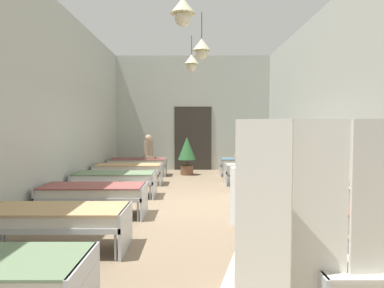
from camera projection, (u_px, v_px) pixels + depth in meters
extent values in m
cube|color=#8C755B|center=(192.00, 207.00, 7.40)|extent=(6.39, 12.80, 0.10)
cube|color=#B2B7AD|center=(191.00, 113.00, 13.49)|extent=(6.19, 0.20, 4.32)
cube|color=#B2B7AD|center=(47.00, 102.00, 7.28)|extent=(0.20, 12.20, 4.32)
cube|color=#B2B7AD|center=(337.00, 102.00, 7.31)|extent=(0.20, 12.20, 4.32)
cube|color=#2D2823|center=(191.00, 138.00, 13.41)|extent=(1.40, 0.06, 2.40)
cone|color=beige|center=(181.00, 5.00, 6.15)|extent=(0.44, 0.44, 0.28)
sphere|color=beige|center=(181.00, 18.00, 6.16)|extent=(0.28, 0.28, 0.28)
cylinder|color=brown|center=(200.00, 25.00, 8.27)|extent=(0.02, 0.02, 0.60)
cone|color=beige|center=(200.00, 45.00, 8.29)|extent=(0.44, 0.44, 0.28)
sphere|color=beige|center=(200.00, 54.00, 8.30)|extent=(0.28, 0.28, 0.28)
cylinder|color=brown|center=(190.00, 45.00, 10.40)|extent=(0.02, 0.02, 0.53)
cone|color=beige|center=(190.00, 59.00, 10.42)|extent=(0.44, 0.44, 0.28)
sphere|color=beige|center=(190.00, 67.00, 10.43)|extent=(0.28, 0.28, 0.28)
cylinder|color=#B7BCC1|center=(88.00, 287.00, 3.25)|extent=(0.03, 0.03, 0.34)
cylinder|color=#B7BCC1|center=(300.00, 287.00, 3.26)|extent=(0.03, 0.03, 0.34)
cylinder|color=#B7BCC1|center=(3.00, 230.00, 5.04)|extent=(0.03, 0.03, 0.34)
cylinder|color=#B7BCC1|center=(114.00, 247.00, 4.33)|extent=(0.03, 0.03, 0.34)
cylinder|color=#B7BCC1|center=(125.00, 230.00, 5.05)|extent=(0.03, 0.03, 0.34)
cube|color=#B7BCC1|center=(54.00, 223.00, 4.68)|extent=(1.90, 0.84, 0.07)
cube|color=#B7BCC1|center=(124.00, 229.00, 4.68)|extent=(0.04, 0.84, 0.57)
cube|color=silver|center=(54.00, 215.00, 4.67)|extent=(1.82, 0.78, 0.14)
cube|color=tan|center=(53.00, 209.00, 4.67)|extent=(1.86, 0.82, 0.02)
cylinder|color=#B7BCC1|center=(273.00, 247.00, 4.34)|extent=(0.03, 0.03, 0.34)
cylinder|color=#B7BCC1|center=(261.00, 230.00, 5.06)|extent=(0.03, 0.03, 0.34)
cylinder|color=#B7BCC1|center=(382.00, 229.00, 5.07)|extent=(0.03, 0.03, 0.34)
cube|color=#B7BCC1|center=(332.00, 222.00, 4.69)|extent=(1.90, 0.84, 0.07)
cube|color=#B7BCC1|center=(262.00, 229.00, 4.69)|extent=(0.04, 0.84, 0.57)
cube|color=silver|center=(332.00, 214.00, 4.69)|extent=(1.82, 0.78, 0.14)
cube|color=#8C4C47|center=(332.00, 208.00, 4.68)|extent=(1.86, 0.82, 0.02)
cylinder|color=#B7BCC1|center=(36.00, 212.00, 6.12)|extent=(0.03, 0.03, 0.34)
cylinder|color=#B7BCC1|center=(52.00, 203.00, 6.84)|extent=(0.03, 0.03, 0.34)
cylinder|color=#B7BCC1|center=(136.00, 212.00, 6.13)|extent=(0.03, 0.03, 0.34)
cylinder|color=#B7BCC1|center=(142.00, 203.00, 6.85)|extent=(0.03, 0.03, 0.34)
cube|color=#B7BCC1|center=(92.00, 196.00, 6.47)|extent=(1.90, 0.84, 0.07)
cube|color=#B7BCC1|center=(41.00, 201.00, 6.47)|extent=(0.04, 0.84, 0.57)
cube|color=#B7BCC1|center=(142.00, 201.00, 6.48)|extent=(0.04, 0.84, 0.57)
cube|color=silver|center=(92.00, 190.00, 6.47)|extent=(1.82, 0.78, 0.14)
cube|color=#8C4C47|center=(92.00, 186.00, 6.46)|extent=(1.86, 0.82, 0.02)
cylinder|color=#B7BCC1|center=(249.00, 212.00, 6.14)|extent=(0.03, 0.03, 0.34)
cylinder|color=#B7BCC1|center=(243.00, 203.00, 6.86)|extent=(0.03, 0.03, 0.34)
cylinder|color=#B7BCC1|center=(349.00, 211.00, 6.14)|extent=(0.03, 0.03, 0.34)
cylinder|color=#B7BCC1|center=(332.00, 203.00, 6.86)|extent=(0.03, 0.03, 0.34)
cube|color=#B7BCC1|center=(293.00, 196.00, 6.49)|extent=(1.90, 0.84, 0.07)
cube|color=#B7BCC1|center=(242.00, 201.00, 6.49)|extent=(0.04, 0.84, 0.57)
cube|color=#B7BCC1|center=(343.00, 200.00, 6.50)|extent=(0.04, 0.84, 0.57)
cube|color=silver|center=(293.00, 190.00, 6.49)|extent=(1.82, 0.78, 0.14)
cube|color=#9E9E93|center=(293.00, 186.00, 6.48)|extent=(1.86, 0.82, 0.02)
cylinder|color=#B7BCC1|center=(71.00, 192.00, 7.92)|extent=(0.03, 0.03, 0.34)
cylinder|color=#B7BCC1|center=(81.00, 187.00, 8.64)|extent=(0.03, 0.03, 0.34)
cylinder|color=#B7BCC1|center=(149.00, 192.00, 7.93)|extent=(0.03, 0.03, 0.34)
cylinder|color=#B7BCC1|center=(152.00, 187.00, 8.65)|extent=(0.03, 0.03, 0.34)
cube|color=#B7BCC1|center=(113.00, 181.00, 8.27)|extent=(1.90, 0.84, 0.07)
cube|color=#B7BCC1|center=(73.00, 185.00, 8.27)|extent=(0.04, 0.84, 0.57)
cube|color=#B7BCC1|center=(153.00, 185.00, 8.28)|extent=(0.04, 0.84, 0.57)
cube|color=white|center=(113.00, 176.00, 8.27)|extent=(1.82, 0.78, 0.14)
cube|color=slate|center=(113.00, 173.00, 8.26)|extent=(1.86, 0.82, 0.02)
cylinder|color=#B7BCC1|center=(235.00, 192.00, 7.94)|extent=(0.03, 0.03, 0.34)
cylinder|color=#B7BCC1|center=(232.00, 187.00, 8.65)|extent=(0.03, 0.03, 0.34)
cylinder|color=#B7BCC1|center=(313.00, 192.00, 7.94)|extent=(0.03, 0.03, 0.34)
cylinder|color=#B7BCC1|center=(303.00, 187.00, 8.66)|extent=(0.03, 0.03, 0.34)
cube|color=#B7BCC1|center=(271.00, 181.00, 8.29)|extent=(1.90, 0.84, 0.07)
cube|color=#B7BCC1|center=(231.00, 184.00, 8.29)|extent=(0.04, 0.84, 0.57)
cube|color=#B7BCC1|center=(310.00, 184.00, 8.30)|extent=(0.04, 0.84, 0.57)
cube|color=white|center=(271.00, 176.00, 8.28)|extent=(1.82, 0.78, 0.14)
cube|color=#9E9E93|center=(271.00, 173.00, 8.28)|extent=(1.86, 0.82, 0.02)
cylinder|color=#B7BCC1|center=(93.00, 180.00, 9.72)|extent=(0.03, 0.03, 0.34)
cylinder|color=#B7BCC1|center=(100.00, 177.00, 10.44)|extent=(0.03, 0.03, 0.34)
cylinder|color=#B7BCC1|center=(156.00, 180.00, 9.72)|extent=(0.03, 0.03, 0.34)
cylinder|color=#B7BCC1|center=(159.00, 176.00, 10.44)|extent=(0.03, 0.03, 0.34)
cube|color=#B7BCC1|center=(127.00, 171.00, 10.07)|extent=(1.90, 0.84, 0.07)
cube|color=#B7BCC1|center=(94.00, 174.00, 10.07)|extent=(0.04, 0.84, 0.57)
cube|color=#B7BCC1|center=(160.00, 174.00, 10.08)|extent=(0.04, 0.84, 0.57)
cube|color=silver|center=(127.00, 167.00, 10.06)|extent=(1.82, 0.78, 0.14)
cube|color=tan|center=(127.00, 165.00, 10.06)|extent=(1.86, 0.82, 0.02)
cylinder|color=#B7BCC1|center=(227.00, 180.00, 9.73)|extent=(0.03, 0.03, 0.34)
cylinder|color=#B7BCC1|center=(225.00, 176.00, 10.45)|extent=(0.03, 0.03, 0.34)
cylinder|color=#B7BCC1|center=(290.00, 180.00, 9.74)|extent=(0.03, 0.03, 0.34)
cylinder|color=#B7BCC1|center=(283.00, 176.00, 10.46)|extent=(0.03, 0.03, 0.34)
cube|color=#B7BCC1|center=(256.00, 171.00, 10.09)|extent=(1.90, 0.84, 0.07)
cube|color=#B7BCC1|center=(224.00, 174.00, 10.09)|extent=(0.04, 0.84, 0.57)
cube|color=#B7BCC1|center=(289.00, 174.00, 10.10)|extent=(0.04, 0.84, 0.57)
cube|color=silver|center=(256.00, 167.00, 10.08)|extent=(1.82, 0.78, 0.14)
cube|color=#9E9E93|center=(256.00, 165.00, 10.08)|extent=(1.86, 0.82, 0.02)
cylinder|color=#B7BCC1|center=(108.00, 172.00, 11.51)|extent=(0.03, 0.03, 0.34)
cylinder|color=#B7BCC1|center=(113.00, 169.00, 12.23)|extent=(0.03, 0.03, 0.34)
cylinder|color=#B7BCC1|center=(162.00, 172.00, 11.52)|extent=(0.03, 0.03, 0.34)
cylinder|color=#B7BCC1|center=(163.00, 169.00, 12.24)|extent=(0.03, 0.03, 0.34)
cube|color=#B7BCC1|center=(137.00, 164.00, 11.87)|extent=(1.90, 0.84, 0.07)
cube|color=#B7BCC1|center=(109.00, 167.00, 11.87)|extent=(0.04, 0.84, 0.57)
cube|color=#B7BCC1|center=(164.00, 167.00, 11.88)|extent=(0.04, 0.84, 0.57)
cube|color=silver|center=(137.00, 161.00, 11.86)|extent=(1.82, 0.78, 0.14)
cube|color=#8C4C47|center=(136.00, 159.00, 11.86)|extent=(1.86, 0.82, 0.02)
cylinder|color=#B7BCC1|center=(221.00, 172.00, 11.53)|extent=(0.03, 0.03, 0.34)
cylinder|color=#B7BCC1|center=(220.00, 169.00, 12.25)|extent=(0.03, 0.03, 0.34)
cylinder|color=#B7BCC1|center=(275.00, 172.00, 11.54)|extent=(0.03, 0.03, 0.34)
cylinder|color=#B7BCC1|center=(270.00, 169.00, 12.26)|extent=(0.03, 0.03, 0.34)
cube|color=#B7BCC1|center=(246.00, 164.00, 11.88)|extent=(1.90, 0.84, 0.07)
cube|color=#B7BCC1|center=(219.00, 167.00, 11.89)|extent=(0.04, 0.84, 0.57)
cube|color=#B7BCC1|center=(274.00, 167.00, 11.89)|extent=(0.04, 0.84, 0.57)
cube|color=silver|center=(246.00, 161.00, 11.88)|extent=(1.82, 0.78, 0.14)
cube|color=slate|center=(246.00, 159.00, 11.88)|extent=(1.86, 0.82, 0.02)
cone|color=white|center=(243.00, 259.00, 3.46)|extent=(0.52, 0.52, 0.70)
cylinder|color=white|center=(244.00, 196.00, 3.43)|extent=(0.30, 0.30, 0.55)
sphere|color=tan|center=(244.00, 156.00, 3.41)|extent=(0.22, 0.22, 0.22)
cone|color=white|center=(244.00, 148.00, 3.41)|extent=(0.18, 0.18, 0.10)
cylinder|color=gray|center=(147.00, 150.00, 11.85)|extent=(0.32, 0.32, 0.58)
cube|color=gray|center=(147.00, 157.00, 11.86)|extent=(0.44, 0.44, 0.08)
sphere|color=tan|center=(147.00, 138.00, 11.83)|extent=(0.22, 0.22, 0.22)
cylinder|color=#515B70|center=(383.00, 225.00, 2.81)|extent=(0.32, 0.32, 0.58)
cube|color=#515B70|center=(382.00, 256.00, 2.82)|extent=(0.44, 0.44, 0.08)
sphere|color=beige|center=(384.00, 175.00, 2.79)|extent=(0.22, 0.22, 0.22)
cylinder|color=brown|center=(185.00, 170.00, 12.05)|extent=(0.43, 0.43, 0.32)
cylinder|color=brown|center=(185.00, 162.00, 12.03)|extent=(0.06, 0.06, 0.20)
cone|color=#2D6633|center=(185.00, 148.00, 12.01)|extent=(0.60, 0.60, 0.77)
cube|color=silver|center=(261.00, 236.00, 2.57)|extent=(0.38, 0.24, 1.70)
cube|color=silver|center=(315.00, 233.00, 2.63)|extent=(0.42, 0.12, 1.70)
cube|color=silver|center=(376.00, 236.00, 2.57)|extent=(0.42, 0.06, 1.70)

